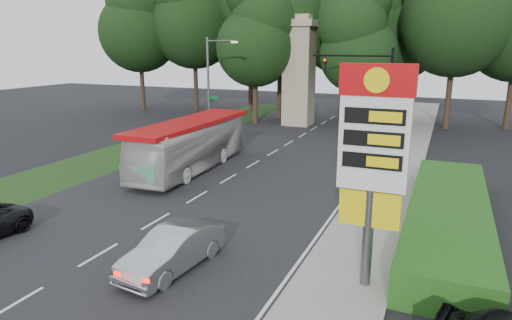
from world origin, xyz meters
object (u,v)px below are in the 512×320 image
at_px(streetlight_signs, 211,82).
at_px(sedan_silver, 173,250).
at_px(monument, 299,70).
at_px(transit_bus, 191,145).
at_px(gas_station_pylon, 373,148).
at_px(traffic_signal_mast, 373,82).

bearing_deg(streetlight_signs, sedan_silver, -64.83).
distance_m(streetlight_signs, monument, 9.44).
distance_m(transit_bus, sedan_silver, 12.90).
bearing_deg(gas_station_pylon, transit_bus, 140.52).
bearing_deg(transit_bus, gas_station_pylon, -42.49).
bearing_deg(gas_station_pylon, traffic_signal_mast, 99.09).
bearing_deg(streetlight_signs, gas_station_pylon, -51.04).
distance_m(traffic_signal_mast, transit_bus, 15.11).
distance_m(traffic_signal_mast, streetlight_signs, 12.83).
relative_size(gas_station_pylon, traffic_signal_mast, 0.95).
height_order(gas_station_pylon, traffic_signal_mast, traffic_signal_mast).
bearing_deg(transit_bus, traffic_signal_mast, 51.04).
xyz_separation_m(transit_bus, sedan_silver, (6.04, -11.37, -0.80)).
height_order(streetlight_signs, transit_bus, streetlight_signs).
distance_m(traffic_signal_mast, monument, 9.76).
distance_m(streetlight_signs, transit_bus, 11.14).
bearing_deg(gas_station_pylon, sedan_silver, -167.83).
height_order(traffic_signal_mast, monument, monument).
bearing_deg(sedan_silver, traffic_signal_mast, 90.26).
xyz_separation_m(monument, transit_bus, (-0.99, -17.96, -3.61)).
distance_m(gas_station_pylon, monument, 30.17).
xyz_separation_m(traffic_signal_mast, sedan_silver, (-2.64, -23.33, -3.97)).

